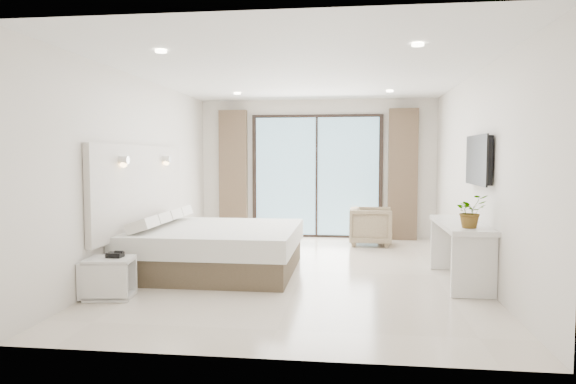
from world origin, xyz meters
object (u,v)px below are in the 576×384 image
at_px(bed, 215,248).
at_px(nightstand, 110,278).
at_px(console_desk, 460,238).
at_px(armchair, 371,224).

distance_m(bed, nightstand, 1.69).
height_order(bed, nightstand, bed).
bearing_deg(console_desk, nightstand, -163.43).
relative_size(nightstand, armchair, 0.74).
bearing_deg(bed, armchair, 47.18).
height_order(nightstand, armchair, armchair).
distance_m(bed, console_desk, 3.26).
distance_m(nightstand, armchair, 4.93).
height_order(bed, armchair, bed).
bearing_deg(armchair, console_desk, -157.32).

